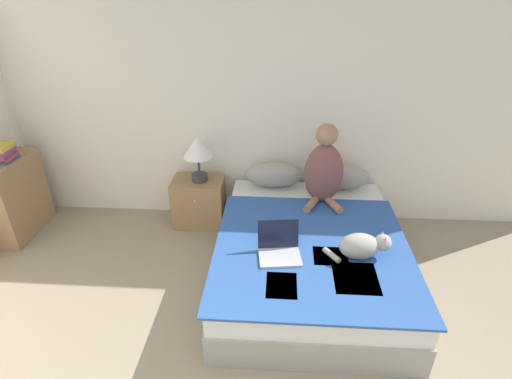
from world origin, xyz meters
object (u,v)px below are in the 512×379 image
person_sitting (324,169)px  cat_tabby (363,246)px  bookshelf (18,198)px  pillow_far (341,176)px  laptop_open (279,249)px  book_stack_top (3,153)px  nightstand (199,202)px  table_lamp (198,149)px  bed (309,256)px  pillow_near (273,175)px

person_sitting → cat_tabby: bearing=-74.3°
bookshelf → pillow_far: bearing=5.6°
laptop_open → person_sitting: bearing=57.9°
bookshelf → book_stack_top: 0.48m
pillow_far → laptop_open: 1.27m
nightstand → table_lamp: bearing=1.9°
pillow_far → person_sitting: person_sitting is taller
bed → pillow_far: 0.96m
nightstand → book_stack_top: 1.88m
pillow_near → laptop_open: bearing=-86.2°
cat_tabby → nightstand: cat_tabby is taller
pillow_near → book_stack_top: book_stack_top is taller
book_stack_top → pillow_far: bearing=5.6°
person_sitting → cat_tabby: person_sitting is taller
bed → cat_tabby: cat_tabby is taller
pillow_far → person_sitting: size_ratio=0.74×
pillow_far → table_lamp: table_lamp is taller
bookshelf → person_sitting: bearing=0.6°
laptop_open → pillow_far: bearing=54.6°
bed → book_stack_top: (-2.85, 0.52, 0.66)m
pillow_far → cat_tabby: (0.03, -1.11, -0.02)m
pillow_far → table_lamp: bearing=-178.8°
pillow_near → cat_tabby: bearing=-57.9°
nightstand → book_stack_top: size_ratio=2.00×
book_stack_top → person_sitting: bearing=0.7°
person_sitting → laptop_open: person_sitting is taller
bookshelf → book_stack_top: bearing=-142.4°
person_sitting → table_lamp: size_ratio=1.60×
cat_tabby → table_lamp: (-1.44, 1.08, 0.28)m
laptop_open → table_lamp: (-0.82, 1.09, 0.34)m
pillow_near → bed: bearing=-68.1°
bed → laptop_open: 0.48m
nightstand → table_lamp: 0.59m
cat_tabby → person_sitting: bearing=100.5°
bookshelf → book_stack_top: size_ratio=3.08×
person_sitting → nightstand: bearing=168.6°
pillow_near → pillow_far: bearing=0.0°
bed → cat_tabby: size_ratio=3.89×
bed → nightstand: size_ratio=3.79×
pillow_far → pillow_near: bearing=180.0°
bookshelf → pillow_near: bearing=7.1°
pillow_far → book_stack_top: 3.21m
cat_tabby → book_stack_top: book_stack_top is taller
laptop_open → table_lamp: size_ratio=0.73×
nightstand → bookshelf: 1.77m
laptop_open → bookshelf: size_ratio=0.44×
nightstand → person_sitting: bearing=-11.4°
pillow_near → nightstand: (-0.77, -0.03, -0.33)m
pillow_near → cat_tabby: size_ratio=1.12×
nightstand → table_lamp: table_lamp is taller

